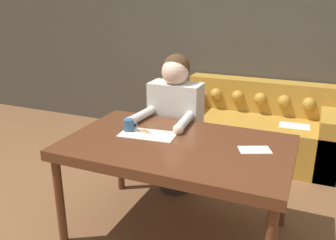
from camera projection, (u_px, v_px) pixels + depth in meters
name	position (u px, v px, depth m)	size (l,w,h in m)	color
ground_plane	(163.00, 238.00, 2.57)	(16.00, 16.00, 0.00)	brown
wall_back	(238.00, 30.00, 3.97)	(8.00, 0.06, 2.60)	#474238
dining_table	(177.00, 152.00, 2.42)	(1.51, 0.93, 0.72)	#562D19
couch	(256.00, 129.00, 3.82)	(1.62, 0.77, 0.79)	#B7842D
person	(175.00, 123.00, 3.03)	(0.48, 0.63, 1.22)	#33281E
pattern_paper_main	(148.00, 134.00, 2.53)	(0.42, 0.24, 0.00)	beige
pattern_paper_offcut	(255.00, 150.00, 2.28)	(0.23, 0.19, 0.00)	beige
scissors	(147.00, 132.00, 2.57)	(0.22, 0.13, 0.01)	silver
mug	(129.00, 125.00, 2.59)	(0.11, 0.08, 0.09)	#335B84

